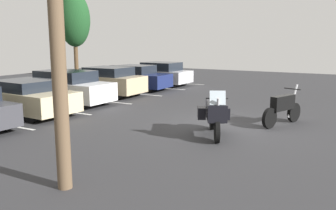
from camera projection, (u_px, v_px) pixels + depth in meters
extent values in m
cube|color=#2D2D30|center=(226.00, 127.00, 12.13)|extent=(44.00, 44.00, 0.10)
cylinder|color=black|center=(217.00, 131.00, 9.99)|extent=(0.64, 0.41, 0.65)
cylinder|color=black|center=(212.00, 119.00, 11.52)|extent=(0.64, 0.41, 0.65)
cube|color=black|center=(215.00, 110.00, 10.68)|extent=(1.25, 0.94, 0.55)
cylinder|color=#B2B2B7|center=(217.00, 116.00, 10.03)|extent=(0.48, 0.30, 1.12)
cylinder|color=black|center=(217.00, 98.00, 10.03)|extent=(0.32, 0.57, 0.04)
cube|color=black|center=(217.00, 113.00, 10.00)|extent=(0.64, 0.68, 0.49)
cube|color=#B2C1CC|center=(218.00, 98.00, 9.87)|extent=(0.35, 0.47, 0.39)
cube|color=black|center=(225.00, 113.00, 11.04)|extent=(0.50, 0.42, 0.36)
cube|color=black|center=(201.00, 113.00, 11.06)|extent=(0.50, 0.42, 0.36)
cylinder|color=black|center=(294.00, 112.00, 12.58)|extent=(0.68, 0.35, 0.68)
cylinder|color=black|center=(269.00, 118.00, 11.64)|extent=(0.68, 0.35, 0.68)
cube|color=black|center=(283.00, 103.00, 12.03)|extent=(1.13, 0.63, 0.49)
cylinder|color=#B2B2B7|center=(293.00, 101.00, 12.43)|extent=(0.51, 0.25, 1.15)
cylinder|color=black|center=(292.00, 89.00, 12.30)|extent=(0.25, 0.59, 0.04)
cube|color=silver|center=(44.00, 109.00, 15.04)|extent=(0.12, 5.15, 0.01)
cube|color=silver|center=(88.00, 99.00, 17.38)|extent=(0.12, 5.15, 0.01)
cube|color=silver|center=(122.00, 92.00, 19.72)|extent=(0.12, 5.15, 0.01)
cube|color=silver|center=(148.00, 87.00, 22.06)|extent=(0.12, 5.15, 0.01)
cube|color=silver|center=(169.00, 83.00, 24.40)|extent=(0.12, 5.15, 0.01)
cylinder|color=black|center=(6.00, 120.00, 11.43)|extent=(0.27, 0.66, 0.64)
cube|color=#C1B289|center=(24.00, 99.00, 13.87)|extent=(2.21, 4.61, 0.74)
cube|color=black|center=(26.00, 85.00, 13.69)|extent=(1.89, 2.16, 0.40)
cylinder|color=black|center=(20.00, 100.00, 15.42)|extent=(0.26, 0.64, 0.63)
cylinder|color=black|center=(31.00, 114.00, 12.42)|extent=(0.26, 0.64, 0.63)
cylinder|color=black|center=(68.00, 107.00, 13.77)|extent=(0.26, 0.64, 0.63)
cube|color=white|center=(64.00, 90.00, 16.26)|extent=(1.91, 4.81, 0.80)
cube|color=black|center=(66.00, 76.00, 16.07)|extent=(1.70, 2.50, 0.49)
cylinder|color=black|center=(27.00, 95.00, 16.48)|extent=(0.24, 0.67, 0.67)
cylinder|color=black|center=(53.00, 92.00, 17.76)|extent=(0.24, 0.67, 0.67)
cylinder|color=black|center=(78.00, 102.00, 14.85)|extent=(0.24, 0.67, 0.67)
cylinder|color=black|center=(103.00, 97.00, 16.13)|extent=(0.24, 0.67, 0.67)
cube|color=tan|center=(104.00, 83.00, 18.65)|extent=(1.91, 4.29, 0.83)
cube|color=black|center=(109.00, 71.00, 18.37)|extent=(1.75, 2.10, 0.44)
cylinder|color=black|center=(72.00, 89.00, 18.71)|extent=(0.22, 0.69, 0.69)
cylinder|color=black|center=(93.00, 85.00, 20.10)|extent=(0.22, 0.69, 0.69)
cylinder|color=black|center=(117.00, 93.00, 17.30)|extent=(0.22, 0.69, 0.69)
cylinder|color=black|center=(136.00, 89.00, 18.69)|extent=(0.22, 0.69, 0.69)
cube|color=navy|center=(134.00, 80.00, 20.94)|extent=(1.79, 4.34, 0.74)
cube|color=black|center=(135.00, 69.00, 20.77)|extent=(1.64, 1.98, 0.47)
cylinder|color=black|center=(106.00, 84.00, 21.04)|extent=(0.22, 0.63, 0.63)
cylinder|color=black|center=(121.00, 81.00, 22.34)|extent=(0.22, 0.63, 0.63)
cylinder|color=black|center=(148.00, 87.00, 19.62)|extent=(0.22, 0.63, 0.63)
cylinder|color=black|center=(162.00, 84.00, 20.92)|extent=(0.22, 0.63, 0.63)
cube|color=#B7B7BC|center=(156.00, 76.00, 23.00)|extent=(2.10, 4.54, 0.73)
cube|color=black|center=(162.00, 66.00, 22.68)|extent=(1.83, 2.24, 0.51)
cylinder|color=black|center=(130.00, 79.00, 23.17)|extent=(0.26, 0.73, 0.72)
cylinder|color=black|center=(145.00, 77.00, 24.51)|extent=(0.26, 0.73, 0.72)
cylinder|color=black|center=(169.00, 82.00, 21.58)|extent=(0.26, 0.73, 0.72)
cylinder|color=black|center=(183.00, 80.00, 22.92)|extent=(0.26, 0.73, 0.72)
cylinder|color=#4C3823|center=(76.00, 61.00, 28.77)|extent=(0.33, 0.33, 2.33)
ellipsoid|color=#19421E|center=(74.00, 19.00, 28.18)|extent=(2.46, 2.46, 4.29)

